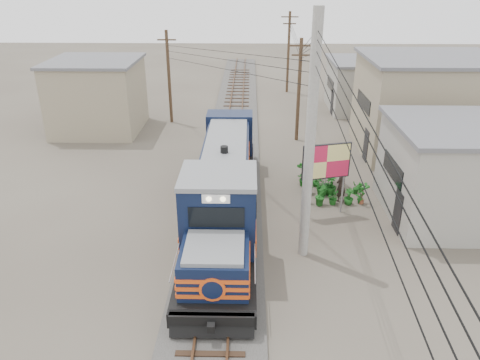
{
  "coord_description": "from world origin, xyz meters",
  "views": [
    {
      "loc": [
        1.16,
        -17.49,
        11.19
      ],
      "look_at": [
        0.75,
        2.19,
        2.2
      ],
      "focal_mm": 35.0,
      "sensor_mm": 36.0,
      "label": 1
    }
  ],
  "objects_px": {
    "locomotive": "(224,189)",
    "market_umbrella": "(328,154)",
    "billboard": "(326,163)",
    "vendor": "(341,186)"
  },
  "relations": [
    {
      "from": "locomotive",
      "to": "billboard",
      "type": "height_order",
      "value": "locomotive"
    },
    {
      "from": "billboard",
      "to": "market_umbrella",
      "type": "height_order",
      "value": "billboard"
    },
    {
      "from": "locomotive",
      "to": "vendor",
      "type": "relative_size",
      "value": 9.22
    },
    {
      "from": "billboard",
      "to": "market_umbrella",
      "type": "distance_m",
      "value": 3.45
    },
    {
      "from": "market_umbrella",
      "to": "vendor",
      "type": "height_order",
      "value": "market_umbrella"
    },
    {
      "from": "billboard",
      "to": "vendor",
      "type": "height_order",
      "value": "billboard"
    },
    {
      "from": "locomotive",
      "to": "market_umbrella",
      "type": "distance_m",
      "value": 6.82
    },
    {
      "from": "market_umbrella",
      "to": "vendor",
      "type": "xyz_separation_m",
      "value": [
        0.48,
        -1.79,
        -1.04
      ]
    },
    {
      "from": "billboard",
      "to": "market_umbrella",
      "type": "bearing_deg",
      "value": 64.56
    },
    {
      "from": "locomotive",
      "to": "market_umbrella",
      "type": "xyz_separation_m",
      "value": [
        5.45,
        4.09,
        0.18
      ]
    }
  ]
}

